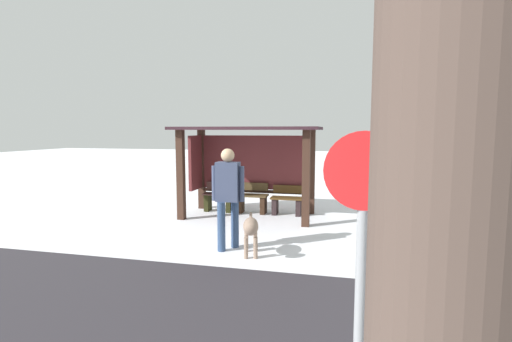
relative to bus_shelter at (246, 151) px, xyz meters
The scene contains 9 objects.
ground_plane 1.61m from the bus_shelter, 62.82° to the right, with size 60.00×60.00×0.00m, color white.
bus_shelter is the anchor object (origin of this frame).
bench_left_inside 1.50m from the bus_shelter, 167.60° to the left, with size 0.80×0.35×0.75m.
bench_center_inside 1.28m from the bus_shelter, 57.23° to the left, with size 0.80×0.39×0.76m.
bench_right_inside 1.64m from the bus_shelter, ahead, with size 0.80×0.39×0.72m.
person_walking 2.90m from the bus_shelter, 81.68° to the right, with size 0.59×0.41×1.79m.
dog 3.42m from the bus_shelter, 73.90° to the right, with size 0.39×0.87×0.66m.
street_sign 7.42m from the bus_shelter, 70.19° to the right, with size 0.44×0.06×2.11m.
road_strip 5.71m from the bus_shelter, 88.84° to the right, with size 36.00×3.53×0.01m, color #2F2C32.
Camera 1 is at (2.30, -8.93, 2.11)m, focal length 26.71 mm.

